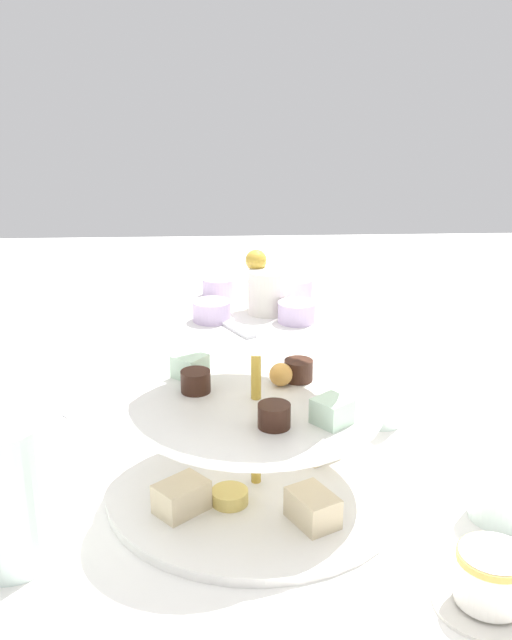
{
  "coord_description": "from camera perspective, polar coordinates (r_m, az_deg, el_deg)",
  "views": [
    {
      "loc": [
        0.66,
        -0.03,
        0.41
      ],
      "look_at": [
        0.0,
        0.0,
        0.18
      ],
      "focal_mm": 41.22,
      "sensor_mm": 36.0,
      "label": 1
    }
  ],
  "objects": [
    {
      "name": "water_glass_mid_back",
      "position": [
        0.91,
        9.69,
        -5.29
      ],
      "size": [
        0.06,
        0.06,
        0.09
      ],
      "primitive_type": "cylinder",
      "color": "silver",
      "rests_on": "ground_plane"
    },
    {
      "name": "butter_knife_left",
      "position": [
        0.99,
        -10.61,
        -5.69
      ],
      "size": [
        0.13,
        0.13,
        0.0
      ],
      "primitive_type": "cube",
      "rotation": [
        0.0,
        0.0,
        5.51
      ],
      "color": "silver",
      "rests_on": "ground_plane"
    },
    {
      "name": "water_glass_short_left",
      "position": [
        0.76,
        18.76,
        -12.19
      ],
      "size": [
        0.06,
        0.06,
        0.07
      ],
      "primitive_type": "cylinder",
      "color": "silver",
      "rests_on": "ground_plane"
    },
    {
      "name": "water_glass_tall_right",
      "position": [
        0.68,
        -18.82,
        -12.84
      ],
      "size": [
        0.07,
        0.07,
        0.13
      ],
      "primitive_type": "cylinder",
      "color": "silver",
      "rests_on": "ground_plane"
    },
    {
      "name": "ground_plane",
      "position": [
        0.78,
        0.0,
        -13.04
      ],
      "size": [
        2.4,
        2.4,
        0.0
      ],
      "primitive_type": "plane",
      "color": "white"
    },
    {
      "name": "tiered_serving_stand",
      "position": [
        0.74,
        0.01,
        -7.84
      ],
      "size": [
        0.3,
        0.3,
        0.25
      ],
      "color": "white",
      "rests_on": "ground_plane"
    },
    {
      "name": "teacup_with_saucer",
      "position": [
        0.65,
        17.79,
        -18.69
      ],
      "size": [
        0.09,
        0.09,
        0.05
      ],
      "color": "white",
      "rests_on": "ground_plane"
    }
  ]
}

